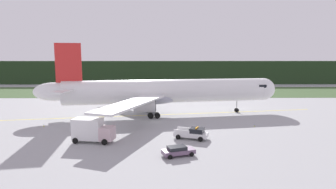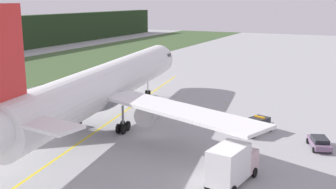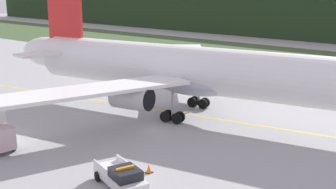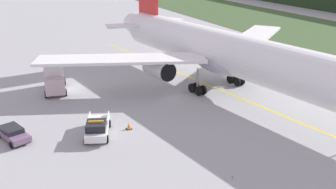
{
  "view_description": "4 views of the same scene",
  "coord_description": "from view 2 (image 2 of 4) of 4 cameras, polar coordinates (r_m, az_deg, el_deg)",
  "views": [
    {
      "loc": [
        2.82,
        -54.12,
        12.95
      ],
      "look_at": [
        3.26,
        7.53,
        4.55
      ],
      "focal_mm": 30.01,
      "sensor_mm": 36.0,
      "label": 1
    },
    {
      "loc": [
        -42.19,
        -22.19,
        16.01
      ],
      "look_at": [
        5.52,
        0.15,
        4.0
      ],
      "focal_mm": 44.91,
      "sensor_mm": 36.0,
      "label": 2
    },
    {
      "loc": [
        28.52,
        -32.88,
        14.93
      ],
      "look_at": [
        4.01,
        -1.75,
        4.8
      ],
      "focal_mm": 47.99,
      "sensor_mm": 36.0,
      "label": 3
    },
    {
      "loc": [
        41.14,
        -19.1,
        16.94
      ],
      "look_at": [
        6.61,
        -3.26,
        3.04
      ],
      "focal_mm": 41.25,
      "sensor_mm": 36.0,
      "label": 4
    }
  ],
  "objects": [
    {
      "name": "ground",
      "position": [
        50.29,
        -2.52,
        -5.74
      ],
      "size": [
        320.0,
        320.0,
        0.0
      ],
      "primitive_type": "plane",
      "color": "#9A9B9E"
    },
    {
      "name": "taxiway_centerline_main",
      "position": [
        56.35,
        -8.08,
        -3.79
      ],
      "size": [
        69.59,
        12.06,
        0.01
      ],
      "primitive_type": "cube",
      "rotation": [
        0.0,
        0.0,
        0.17
      ],
      "color": "yellow",
      "rests_on": "ground"
    },
    {
      "name": "taxiway_edge_light_east",
      "position": [
        66.13,
        7.88,
        -1.11
      ],
      "size": [
        0.12,
        0.12,
        0.37
      ],
      "color": "yellow",
      "rests_on": "ground"
    },
    {
      "name": "apron_cone",
      "position": [
        53.41,
        8.32,
        -4.35
      ],
      "size": [
        0.57,
        0.57,
        0.71
      ],
      "color": "black",
      "rests_on": "ground"
    },
    {
      "name": "ops_pickup_truck",
      "position": [
        52.61,
        11.85,
        -4.13
      ],
      "size": [
        5.66,
        3.72,
        1.94
      ],
      "color": "silver",
      "rests_on": "ground"
    },
    {
      "name": "airliner",
      "position": [
        54.53,
        -8.52,
        1.26
      ],
      "size": [
        53.63,
        42.71,
        15.67
      ],
      "color": "white",
      "rests_on": "ground"
    },
    {
      "name": "catering_truck",
      "position": [
        37.84,
        8.65,
        -9.24
      ],
      "size": [
        6.45,
        3.46,
        3.78
      ],
      "color": "beige",
      "rests_on": "ground"
    },
    {
      "name": "staff_car",
      "position": [
        49.16,
        19.84,
        -6.1
      ],
      "size": [
        4.61,
        3.06,
        1.3
      ],
      "color": "slate",
      "rests_on": "ground"
    }
  ]
}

